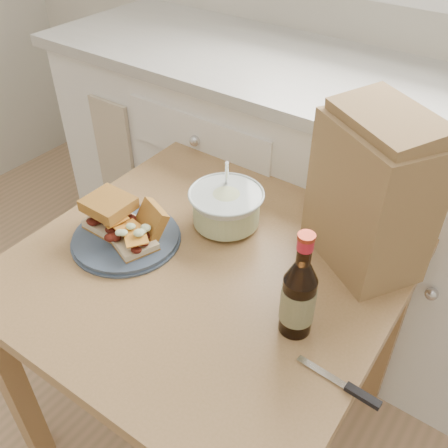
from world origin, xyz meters
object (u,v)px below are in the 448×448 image
Objects in this scene: coleslaw_bowl at (226,209)px; paper_bag at (371,197)px; plate at (126,238)px; beer_bottle at (299,296)px; dining_table at (210,291)px.

coleslaw_bowl is 0.56× the size of paper_bag.
plate is at bearing -129.18° from coleslaw_bowl.
paper_bag is at bearing 73.77° from beer_bottle.
coleslaw_bowl is (0.16, 0.20, 0.04)m from plate.
coleslaw_bowl is (-0.05, 0.14, 0.15)m from dining_table.
paper_bag is at bearing 37.83° from dining_table.
coleslaw_bowl is at bearing 50.82° from plate.
beer_bottle is at bearing -60.65° from paper_bag.
dining_table is 3.33× the size of plate.
beer_bottle is at bearing -13.75° from dining_table.
plate is 0.26m from coleslaw_bowl.
plate is 0.59m from paper_bag.
paper_bag is (0.01, 0.29, 0.08)m from beer_bottle.
plate is at bearing -117.40° from paper_bag.
beer_bottle is 0.73× the size of paper_bag.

